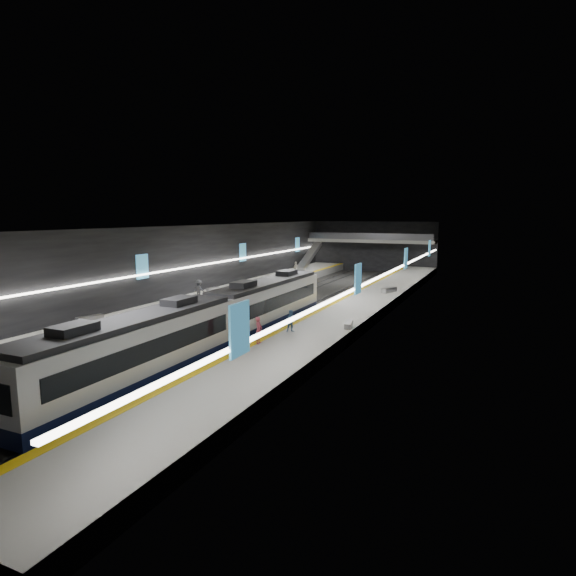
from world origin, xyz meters
The scene contains 26 objects.
ground centered at (0.00, 0.00, 0.00)m, with size 70.00×70.00×0.00m, color black.
ceiling centered at (0.00, 0.00, 8.00)m, with size 20.00×70.00×0.04m, color beige.
wall_left centered at (-10.00, 0.00, 4.00)m, with size 0.04×70.00×8.00m, color black.
wall_right centered at (10.00, 0.00, 4.00)m, with size 0.04×70.00×8.00m, color black.
wall_back centered at (0.00, 35.00, 4.00)m, with size 20.00×0.04×8.00m, color black.
platform_left centered at (-7.50, 0.00, 0.50)m, with size 5.00×70.00×1.00m, color slate.
tile_surface_left centered at (-7.50, 0.00, 1.01)m, with size 5.00×70.00×0.02m, color #ABABA6.
tactile_strip_left centered at (-5.30, 0.00, 1.02)m, with size 0.60×70.00×0.02m, color yellow.
platform_right centered at (7.50, 0.00, 0.50)m, with size 5.00×70.00×1.00m, color slate.
tile_surface_right centered at (7.50, 0.00, 1.01)m, with size 5.00×70.00×0.02m, color #ABABA6.
tactile_strip_right centered at (5.30, 0.00, 1.02)m, with size 0.60×70.00×0.02m, color yellow.
rails centered at (0.00, 0.00, 0.06)m, with size 6.52×70.00×0.12m.
train centered at (2.50, -15.41, 2.20)m, with size 2.69×30.04×3.60m.
ad_posters centered at (0.00, 1.00, 4.50)m, with size 19.94×53.50×2.20m.
cove_light_left centered at (-9.80, 0.00, 3.80)m, with size 0.25×68.60×0.12m, color white.
cove_light_right centered at (9.80, 0.00, 3.80)m, with size 0.25×68.60×0.12m, color white.
mezzanine_bridge centered at (0.00, 32.93, 5.04)m, with size 20.00×3.00×1.50m.
escalator centered at (-7.50, 26.00, 2.90)m, with size 1.20×8.00×0.60m, color #99999E.
bench_left_near centered at (-8.90, -15.16, 1.25)m, with size 0.56×2.01×0.49m, color #99999E.
bench_left_far centered at (-8.71, 1.44, 1.19)m, with size 0.44×1.59×0.39m, color #99999E.
bench_right_near centered at (9.50, -8.70, 1.21)m, with size 0.48×1.71×0.42m, color #99999E.
bench_right_far centered at (8.63, 8.26, 1.25)m, with size 0.56×2.02×0.49m, color #99999E.
passenger_right_a centered at (5.65, -15.32, 1.86)m, with size 0.63×0.41×1.71m, color #B74455.
passenger_right_b centered at (6.29, -11.66, 1.76)m, with size 0.74×0.58×1.53m, color #4F7DAB.
passenger_left_a centered at (-6.41, 18.32, 1.86)m, with size 1.01×0.42×1.73m, color silver.
passenger_left_b centered at (-7.08, -3.49, 1.95)m, with size 1.22×0.70×1.89m, color #3A3B41.
Camera 1 is at (19.54, -41.44, 9.09)m, focal length 30.00 mm.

